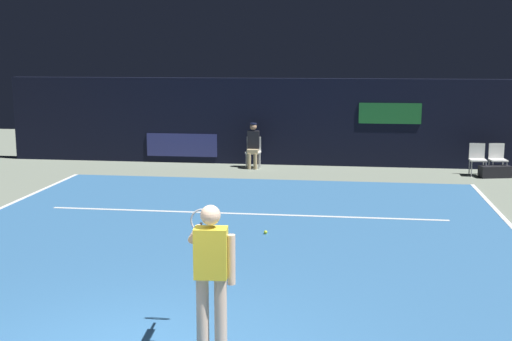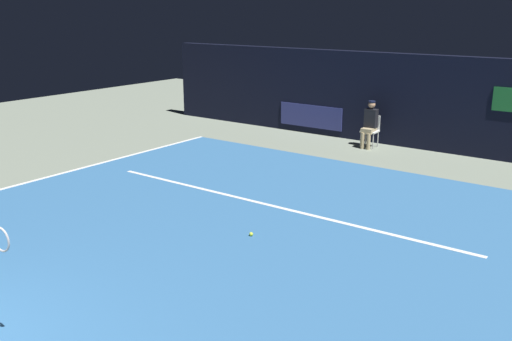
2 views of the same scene
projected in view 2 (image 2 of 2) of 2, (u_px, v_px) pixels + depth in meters
name	position (u px, v px, depth m)	size (l,w,h in m)	color
ground_plane	(200.00, 239.00, 9.82)	(32.92, 32.92, 0.00)	gray
court_surface	(200.00, 239.00, 9.82)	(10.74, 12.08, 0.01)	#336699
line_sideline_right	(22.00, 184.00, 12.85)	(0.10, 12.08, 0.01)	white
line_service	(270.00, 205.00, 11.45)	(8.38, 0.10, 0.01)	white
back_wall	(403.00, 100.00, 16.15)	(16.69, 0.33, 2.60)	black
line_judge_on_chair	(370.00, 124.00, 16.07)	(0.45, 0.54, 1.32)	white
tennis_ball	(251.00, 234.00, 9.92)	(0.07, 0.07, 0.07)	#CCE033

